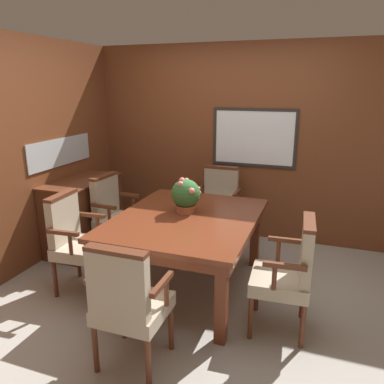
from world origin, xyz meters
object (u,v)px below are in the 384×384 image
Objects in this scene: dining_table at (187,225)px; chair_left_far at (114,212)px; chair_head_near at (128,300)px; potted_plant at (186,195)px; sideboard_cabinet at (84,214)px; chair_left_near at (76,238)px; chair_right_near at (290,270)px; chair_head_far at (218,202)px.

dining_table is 1.65× the size of chair_left_far.
chair_head_near is 2.79× the size of potted_plant.
sideboard_cabinet reaches higher than dining_table.
chair_left_near reaches higher than sideboard_cabinet.
chair_left_near is 1.00m from sideboard_cabinet.
chair_left_near is at bearing -92.96° from chair_right_near.
chair_head_near is 1.00× the size of chair_right_near.
chair_left_far is at bearing -9.26° from sideboard_cabinet.
sideboard_cabinet is at bearing 162.83° from dining_table.
potted_plant reaches higher than sideboard_cabinet.
dining_table is 1.65× the size of chair_left_near.
chair_right_near is at bearing -93.60° from chair_left_near.
chair_right_near is at bearing -23.98° from potted_plant.
chair_head_far is at bearing -36.24° from chair_left_near.
chair_left_far is (-0.04, 0.77, 0.00)m from chair_left_near.
sideboard_cabinet is (-1.46, 0.35, -0.49)m from potted_plant.
chair_head_near and chair_right_near have the same top height.
chair_left_far is (-1.01, -0.80, 0.00)m from chair_head_far.
chair_head_near is 1.00× the size of chair_left_far.
dining_table is at bearing -88.70° from chair_head_far.
chair_left_near is 0.77m from chair_left_far.
chair_right_near is at bearing -19.43° from dining_table.
potted_plant reaches higher than dining_table.
chair_head_near is 0.95× the size of sideboard_cabinet.
chair_left_far is at bearing 164.41° from potted_plant.
chair_left_near is at bearing -152.34° from potted_plant.
chair_head_near and chair_left_far have the same top height.
chair_head_near is at bearing -47.08° from sideboard_cabinet.
sideboard_cabinet is (-0.48, 0.08, -0.11)m from chair_left_far.
chair_right_near and chair_left_far have the same top height.
chair_head_near reaches higher than sideboard_cabinet.
chair_left_near and chair_head_near have the same top height.
chair_head_far is 2.79× the size of potted_plant.
chair_right_near is (2.00, 0.03, 0.00)m from chair_left_near.
dining_table is 1.60m from sideboard_cabinet.
potted_plant is (-0.03, -1.07, 0.38)m from chair_head_far.
chair_head_far is 1.00× the size of chair_left_near.
potted_plant is at bearing -117.68° from chair_right_near.
sideboard_cabinet is (-1.51, 0.47, -0.22)m from dining_table.
chair_head_far is 0.95× the size of sideboard_cabinet.
chair_left_near and chair_right_near have the same top height.
chair_head_near is at bearing -54.43° from chair_right_near.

